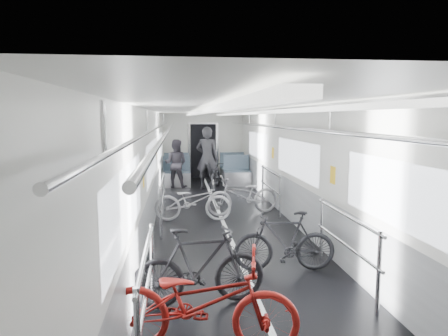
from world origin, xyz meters
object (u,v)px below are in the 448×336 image
object	(u,v)px
person_standing	(207,158)
person_seated	(176,164)
bike_left_mid	(200,267)
bike_left_near	(201,302)
bike_left_far	(193,201)
bike_right_mid	(243,195)
bike_right_near	(285,241)
bike_aisle	(216,175)

from	to	relation	value
person_standing	person_seated	size ratio (longest dim) A/B	1.27
bike_left_mid	person_seated	world-z (taller)	person_seated
bike_left_near	bike_left_mid	size ratio (longest dim) A/B	1.18
bike_left_far	person_seated	size ratio (longest dim) A/B	1.07
bike_right_mid	person_standing	bearing A→B (deg)	177.33
bike_left_near	bike_right_near	distance (m)	2.33
person_standing	person_seated	xyz separation A→B (m)	(-0.99, 0.34, -0.21)
bike_left_near	bike_left_far	xyz separation A→B (m)	(0.12, 4.95, -0.06)
bike_left_mid	person_seated	xyz separation A→B (m)	(-0.31, 8.23, 0.29)
bike_left_far	bike_aisle	size ratio (longest dim) A/B	0.99
bike_left_near	person_standing	distance (m)	8.89
bike_right_near	bike_aisle	xyz separation A→B (m)	(-0.35, 6.85, -0.01)
bike_left_mid	person_standing	distance (m)	7.94
bike_left_near	bike_left_far	distance (m)	4.95
bike_left_far	bike_right_near	world-z (taller)	bike_right_near
bike_right_mid	bike_aisle	size ratio (longest dim) A/B	1.03
bike_aisle	bike_right_mid	bearing A→B (deg)	-71.83
bike_left_far	person_standing	world-z (taller)	person_standing
bike_right_near	bike_aisle	size ratio (longest dim) A/B	0.89
bike_left_near	bike_right_near	world-z (taller)	bike_left_near
bike_left_far	person_seated	xyz separation A→B (m)	(-0.38, 4.24, 0.34)
bike_left_far	person_standing	xyz separation A→B (m)	(0.61, 3.90, 0.55)
bike_left_far	bike_aisle	world-z (taller)	bike_aisle
bike_aisle	person_standing	bearing A→B (deg)	172.13
bike_right_near	bike_left_mid	bearing A→B (deg)	-49.64
bike_right_near	person_standing	xyz separation A→B (m)	(-0.62, 6.95, 0.54)
bike_left_mid	bike_left_far	size ratio (longest dim) A/B	0.96
bike_right_near	bike_left_near	bearing A→B (deg)	-30.87
bike_left_near	bike_aisle	world-z (taller)	bike_left_near
bike_right_near	bike_right_mid	distance (m)	3.48
bike_left_near	bike_right_mid	bearing A→B (deg)	-2.72
bike_left_far	bike_right_mid	distance (m)	1.26
bike_right_mid	person_seated	xyz separation A→B (m)	(-1.57, 3.81, 0.32)
bike_aisle	person_standing	size ratio (longest dim) A/B	0.85
bike_aisle	bike_right_near	bearing A→B (deg)	-74.20
bike_left_mid	person_standing	world-z (taller)	person_standing
bike_left_mid	bike_aisle	world-z (taller)	bike_left_mid
bike_right_near	person_standing	world-z (taller)	person_standing
bike_left_near	person_seated	xyz separation A→B (m)	(-0.26, 9.19, 0.28)
bike_right_near	person_seated	distance (m)	7.47
bike_left_mid	bike_right_near	size ratio (longest dim) A/B	1.08
bike_left_far	bike_right_near	distance (m)	3.28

